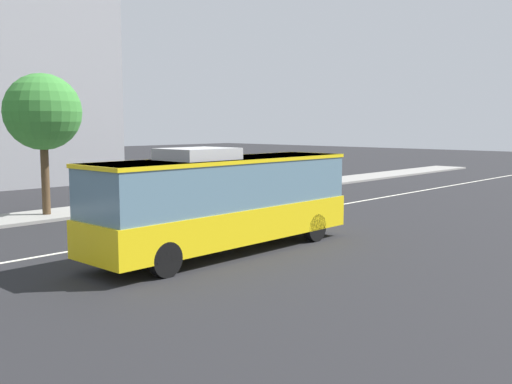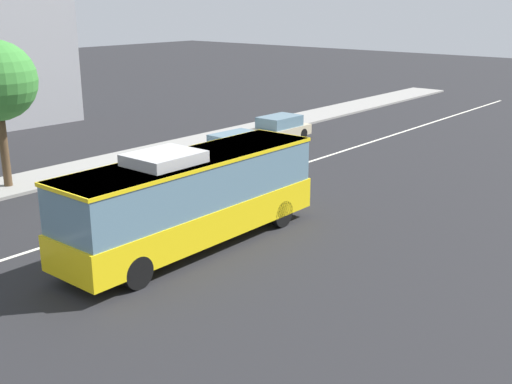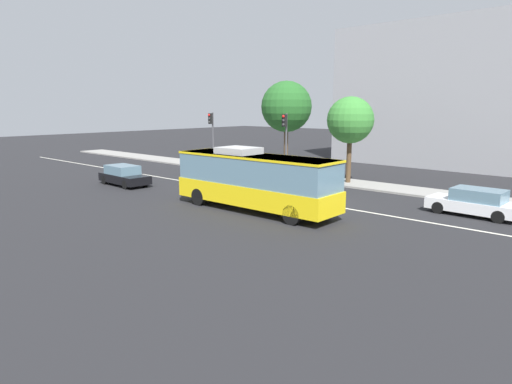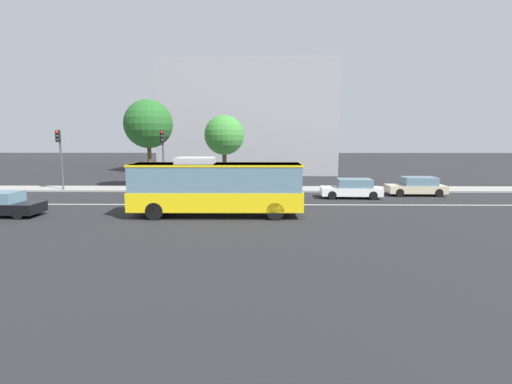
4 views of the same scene
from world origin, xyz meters
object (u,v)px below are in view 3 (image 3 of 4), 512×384
Objects in this scene: traffic_light_mid_block at (285,134)px; street_tree_kerbside_left at (286,107)px; transit_bus at (254,178)px; traffic_light_near_corner at (212,131)px; sedan_white at (475,202)px; sedan_black at (124,175)px; street_tree_kerbside_centre at (350,120)px.

traffic_light_mid_block is 3.78m from street_tree_kerbside_left.
street_tree_kerbside_left is (-7.35, 12.37, 3.89)m from transit_bus.
traffic_light_near_corner reaches higher than transit_bus.
transit_bus is at bearing -59.26° from street_tree_kerbside_left.
transit_bus is at bearing 38.29° from sedan_white.
street_tree_kerbside_left is at bearing 108.46° from traffic_light_near_corner.
traffic_light_mid_block reaches higher than sedan_black.
street_tree_kerbside_left reaches higher than street_tree_kerbside_centre.
street_tree_kerbside_left is at bearing 69.42° from sedan_black.
street_tree_kerbside_centre reaches higher than sedan_black.
traffic_light_mid_block is at bearing 88.75° from traffic_light_near_corner.
street_tree_kerbside_left is 7.01m from street_tree_kerbside_centre.
traffic_light_near_corner is at bearing -5.20° from sedan_white.
street_tree_kerbside_centre reaches higher than traffic_light_near_corner.
traffic_light_mid_block is at bearing 118.81° from transit_bus.
transit_bus is 11.43m from traffic_light_mid_block.
street_tree_kerbside_left reaches higher than sedan_black.
street_tree_kerbside_left is at bearing 170.00° from street_tree_kerbside_centre.
traffic_light_near_corner is 7.58m from street_tree_kerbside_left.
sedan_black is at bearing -40.17° from traffic_light_mid_block.
transit_bus is 12.74m from sedan_black.
street_tree_kerbside_left reaches higher than traffic_light_near_corner.
street_tree_kerbside_centre reaches higher than transit_bus.
sedan_black is 0.88× the size of traffic_light_near_corner.
sedan_black is (-22.23, -7.08, 0.00)m from sedan_white.
traffic_light_near_corner is at bearing -162.06° from street_tree_kerbside_left.
transit_bus is at bearing -87.36° from street_tree_kerbside_centre.
traffic_light_mid_block is at bearing -53.68° from street_tree_kerbside_left.
street_tree_kerbside_centre reaches higher than sedan_white.
sedan_black is 0.88× the size of traffic_light_mid_block.
street_tree_kerbside_centre is at bearing -10.00° from street_tree_kerbside_left.
traffic_light_mid_block is (7.18, 10.10, 2.84)m from sedan_black.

